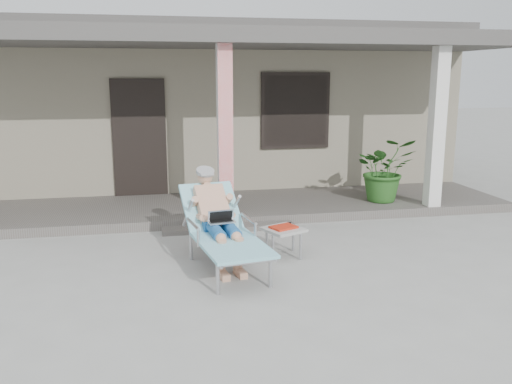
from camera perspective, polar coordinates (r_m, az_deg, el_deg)
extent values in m
plane|color=#9E9E99|center=(6.51, -0.46, -8.49)|extent=(60.00, 60.00, 0.00)
cube|color=gray|center=(12.56, -6.10, 8.44)|extent=(10.00, 5.00, 3.00)
cube|color=#474442|center=(12.57, -6.27, 15.97)|extent=(10.40, 5.40, 0.30)
cube|color=black|center=(10.02, -12.17, 5.59)|extent=(0.95, 0.06, 2.10)
cube|color=black|center=(10.35, 4.16, 8.53)|extent=(1.20, 0.06, 1.30)
cube|color=black|center=(10.34, 4.17, 8.53)|extent=(1.32, 0.05, 1.42)
cube|color=#605B56|center=(9.33, -3.92, -1.66)|extent=(10.00, 2.00, 0.15)
cube|color=red|center=(8.26, -3.29, 6.28)|extent=(0.22, 0.22, 2.61)
cube|color=silver|center=(9.40, 18.48, 6.40)|extent=(0.22, 0.22, 2.61)
cube|color=#474442|center=(9.08, -4.18, 15.80)|extent=(10.00, 2.30, 0.24)
cube|color=#605B56|center=(8.23, -2.88, -3.79)|extent=(2.00, 0.30, 0.07)
cylinder|color=#B7B7BC|center=(5.84, -4.06, -9.11)|extent=(0.04, 0.04, 0.36)
cylinder|color=#B7B7BC|center=(6.03, 1.52, -8.40)|extent=(0.04, 0.04, 0.36)
cylinder|color=#B7B7BC|center=(6.94, -6.86, -5.70)|extent=(0.04, 0.04, 0.36)
cylinder|color=#B7B7BC|center=(7.09, -2.10, -5.21)|extent=(0.04, 0.04, 0.36)
cube|color=#B7B7BC|center=(6.26, -2.57, -5.73)|extent=(0.79, 1.27, 0.03)
cube|color=#8BBFD8|center=(6.25, -2.57, -5.52)|extent=(0.89, 1.32, 0.04)
cube|color=#B7B7BC|center=(7.00, -4.76, -1.89)|extent=(0.69, 0.65, 0.48)
cube|color=#8BBFD8|center=(6.99, -4.76, -1.63)|extent=(0.79, 0.74, 0.54)
cylinder|color=#969699|center=(7.16, -5.43, 2.21)|extent=(0.27, 0.27, 0.13)
cube|color=silver|center=(6.59, -3.71, -3.10)|extent=(0.35, 0.28, 0.23)
cube|color=#A7A7A2|center=(6.98, 2.91, -3.97)|extent=(0.60, 0.60, 0.04)
cylinder|color=#B7B7BC|center=(6.82, 1.79, -5.99)|extent=(0.03, 0.03, 0.34)
cylinder|color=#B7B7BC|center=(6.91, 4.72, -5.79)|extent=(0.03, 0.03, 0.34)
cylinder|color=#B7B7BC|center=(7.16, 1.14, -5.11)|extent=(0.03, 0.03, 0.34)
cylinder|color=#B7B7BC|center=(7.24, 3.94, -4.94)|extent=(0.03, 0.03, 0.34)
cube|color=red|center=(6.97, 2.92, -3.72)|extent=(0.38, 0.34, 0.03)
cube|color=black|center=(7.08, 2.68, -3.50)|extent=(0.30, 0.15, 0.03)
imported|color=#26591E|center=(9.64, 13.39, 2.33)|extent=(1.13, 1.02, 1.11)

